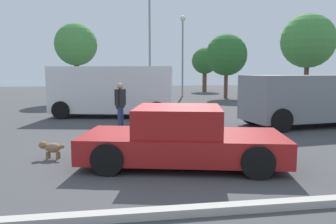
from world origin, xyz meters
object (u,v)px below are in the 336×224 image
Objects in this scene: dog at (51,148)px; light_post_mid at (183,42)px; sedan_foreground at (181,138)px; pedestrian at (120,101)px; light_post_near at (150,27)px; van_white at (113,90)px; suv_dark at (310,98)px.

light_post_mid reaches higher than dog.
sedan_foreground reaches higher than dog.
dog is 20.21m from light_post_mid.
sedan_foreground is at bearing -47.57° from pedestrian.
dog is at bearing -104.63° from light_post_near.
van_white reaches higher than suv_dark.
suv_dark is at bearing 50.61° from sedan_foreground.
suv_dark is at bearing -67.59° from light_post_near.
sedan_foreground is 0.82× the size of van_white.
suv_dark is 0.79× the size of light_post_mid.
sedan_foreground is 8.25m from van_white.
light_post_near is (-4.70, 11.39, 3.95)m from suv_dark.
dog is at bearing 90.36° from van_white.
light_post_near reaches higher than sedan_foreground.
pedestrian is (0.28, -3.16, -0.25)m from van_white.
sedan_foreground is 5.09m from pedestrian.
pedestrian is at bearing 167.80° from suv_dark.
van_white is at bearing -115.78° from light_post_mid.
van_white is 0.87× the size of light_post_mid.
light_post_near reaches higher than pedestrian.
sedan_foreground is 16.35m from light_post_near.
light_post_near is (2.20, 10.78, 4.03)m from pedestrian.
suv_dark is at bearing 23.63° from pedestrian.
light_post_near reaches higher than light_post_mid.
light_post_near reaches higher than van_white.
van_white is 8.87m from light_post_near.
dog is 0.12× the size of suv_dark.
sedan_foreground is at bearing -149.88° from suv_dark.
light_post_near is (0.99, 15.71, 4.41)m from sedan_foreground.
van_white is at bearing -87.56° from dog.
sedan_foreground is 0.71× the size of light_post_mid.
suv_dark is at bearing -83.75° from light_post_mid.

